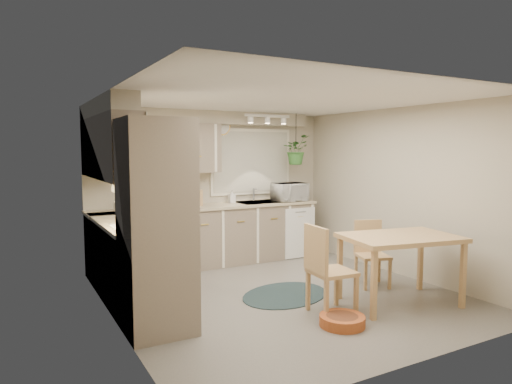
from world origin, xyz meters
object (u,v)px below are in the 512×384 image
pet_bed (342,321)px  microwave (290,190)px  dining_table (400,269)px  chair_left (332,269)px  braided_rug (285,295)px  chair_back (373,254)px

pet_bed → microwave: 3.28m
dining_table → chair_left: (-0.89, 0.13, 0.09)m
braided_rug → chair_left: bearing=-81.5°
dining_table → pet_bed: bearing=-167.8°
chair_back → braided_rug: 1.31m
pet_bed → dining_table: bearing=12.2°
chair_back → microwave: microwave is taller
chair_left → pet_bed: (-0.14, -0.35, -0.44)m
chair_back → microwave: (-0.02, 1.97, 0.70)m
dining_table → microwave: 2.73m
dining_table → chair_left: bearing=171.8°
braided_rug → pet_bed: bearing=-91.2°
dining_table → chair_left: size_ratio=1.30×
microwave → braided_rug: bearing=-129.5°
microwave → chair_left: bearing=-118.2°
chair_back → pet_bed: chair_back is taller
chair_back → pet_bed: 1.57m
braided_rug → microwave: bearing=55.5°
chair_left → chair_back: chair_left is taller
dining_table → microwave: size_ratio=2.35×
chair_back → microwave: bearing=-69.5°
dining_table → pet_bed: 1.11m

